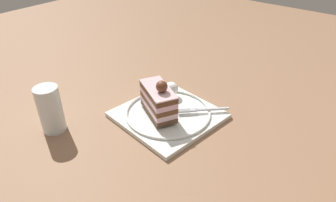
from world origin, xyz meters
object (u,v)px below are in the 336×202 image
at_px(whipped_cream_dollop, 171,88).
at_px(drink_glass_near, 51,112).
at_px(dessert_plate, 168,114).
at_px(fork, 202,110).
at_px(cake_slice, 160,101).

xyz_separation_m(whipped_cream_dollop, drink_glass_near, (-0.14, -0.28, 0.01)).
relative_size(dessert_plate, whipped_cream_dollop, 6.80).
bearing_deg(dessert_plate, fork, 40.22).
height_order(cake_slice, drink_glass_near, cake_slice).
bearing_deg(whipped_cream_dollop, cake_slice, -68.46).
distance_m(whipped_cream_dollop, drink_glass_near, 0.31).
height_order(whipped_cream_dollop, drink_glass_near, drink_glass_near).
distance_m(dessert_plate, drink_glass_near, 0.28).
height_order(fork, drink_glass_near, drink_glass_near).
height_order(dessert_plate, fork, fork).
bearing_deg(dessert_plate, whipped_cream_dollop, 122.58).
relative_size(dessert_plate, cake_slice, 1.99).
relative_size(dessert_plate, fork, 2.56).
height_order(cake_slice, fork, cake_slice).
relative_size(fork, drink_glass_near, 0.87).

